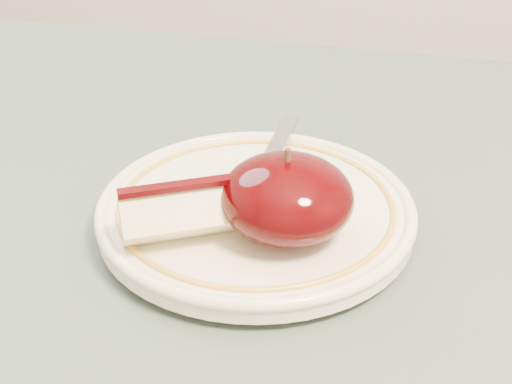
# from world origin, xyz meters

# --- Properties ---
(plate) EXTENTS (0.22, 0.22, 0.02)m
(plate) POSITION_xyz_m (-0.03, 0.08, 0.76)
(plate) COLOR beige
(plate) RESTS_ON table
(apple_half) EXTENTS (0.08, 0.08, 0.06)m
(apple_half) POSITION_xyz_m (-0.00, 0.05, 0.79)
(apple_half) COLOR black
(apple_half) RESTS_ON plate
(apple_wedge) EXTENTS (0.09, 0.07, 0.04)m
(apple_wedge) POSITION_xyz_m (-0.06, 0.03, 0.79)
(apple_wedge) COLOR beige
(apple_wedge) RESTS_ON plate
(fork) EXTENTS (0.03, 0.16, 0.00)m
(fork) POSITION_xyz_m (-0.03, 0.12, 0.77)
(fork) COLOR gray
(fork) RESTS_ON plate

